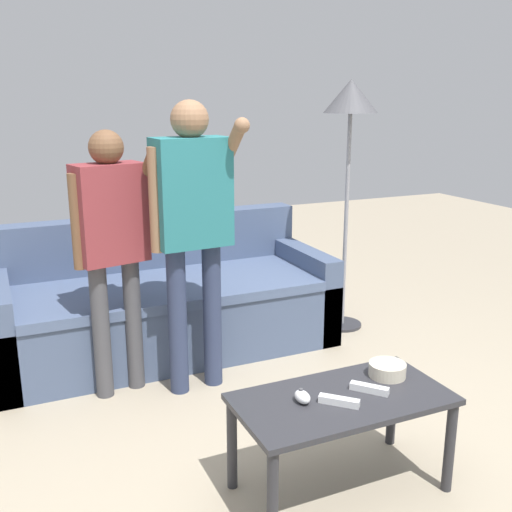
{
  "coord_description": "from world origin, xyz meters",
  "views": [
    {
      "loc": [
        -1.16,
        -2.1,
        1.62
      ],
      "look_at": [
        -0.06,
        0.35,
        0.9
      ],
      "focal_mm": 41.82,
      "sensor_mm": 36.0,
      "label": 1
    }
  ],
  "objects_px": {
    "coffee_table": "(342,410)",
    "game_remote_nunchuk": "(302,397)",
    "floor_lamp": "(350,113)",
    "player_left": "(112,233)",
    "game_remote_wand_near": "(339,401)",
    "couch": "(164,304)",
    "game_remote_wand_far": "(369,388)",
    "player_center": "(193,214)",
    "snack_bowl": "(387,370)"
  },
  "relations": [
    {
      "from": "floor_lamp",
      "to": "coffee_table",
      "type": "bearing_deg",
      "value": -122.6
    },
    {
      "from": "couch",
      "to": "floor_lamp",
      "type": "relative_size",
      "value": 1.23
    },
    {
      "from": "snack_bowl",
      "to": "game_remote_wand_near",
      "type": "height_order",
      "value": "snack_bowl"
    },
    {
      "from": "couch",
      "to": "snack_bowl",
      "type": "height_order",
      "value": "couch"
    },
    {
      "from": "game_remote_wand_near",
      "to": "player_left",
      "type": "bearing_deg",
      "value": 115.01
    },
    {
      "from": "game_remote_wand_near",
      "to": "snack_bowl",
      "type": "bearing_deg",
      "value": 21.53
    },
    {
      "from": "couch",
      "to": "game_remote_wand_near",
      "type": "distance_m",
      "value": 1.86
    },
    {
      "from": "coffee_table",
      "to": "floor_lamp",
      "type": "distance_m",
      "value": 2.22
    },
    {
      "from": "couch",
      "to": "player_center",
      "type": "bearing_deg",
      "value": -90.03
    },
    {
      "from": "snack_bowl",
      "to": "game_remote_wand_near",
      "type": "bearing_deg",
      "value": -158.47
    },
    {
      "from": "game_remote_wand_far",
      "to": "couch",
      "type": "bearing_deg",
      "value": 101.79
    },
    {
      "from": "game_remote_nunchuk",
      "to": "game_remote_wand_far",
      "type": "bearing_deg",
      "value": -7.17
    },
    {
      "from": "couch",
      "to": "coffee_table",
      "type": "xyz_separation_m",
      "value": [
        0.25,
        -1.79,
        0.08
      ]
    },
    {
      "from": "snack_bowl",
      "to": "floor_lamp",
      "type": "relative_size",
      "value": 0.09
    },
    {
      "from": "coffee_table",
      "to": "game_remote_nunchuk",
      "type": "height_order",
      "value": "game_remote_nunchuk"
    },
    {
      "from": "snack_bowl",
      "to": "floor_lamp",
      "type": "height_order",
      "value": "floor_lamp"
    },
    {
      "from": "game_remote_nunchuk",
      "to": "game_remote_wand_far",
      "type": "xyz_separation_m",
      "value": [
        0.3,
        -0.04,
        -0.01
      ]
    },
    {
      "from": "couch",
      "to": "game_remote_wand_far",
      "type": "height_order",
      "value": "couch"
    },
    {
      "from": "coffee_table",
      "to": "floor_lamp",
      "type": "xyz_separation_m",
      "value": [
        1.02,
        1.6,
        1.15
      ]
    },
    {
      "from": "snack_bowl",
      "to": "game_remote_nunchuk",
      "type": "distance_m",
      "value": 0.46
    },
    {
      "from": "game_remote_nunchuk",
      "to": "player_left",
      "type": "relative_size",
      "value": 0.06
    },
    {
      "from": "couch",
      "to": "game_remote_nunchuk",
      "type": "bearing_deg",
      "value": -87.43
    },
    {
      "from": "coffee_table",
      "to": "game_remote_wand_near",
      "type": "xyz_separation_m",
      "value": [
        -0.05,
        -0.05,
        0.08
      ]
    },
    {
      "from": "coffee_table",
      "to": "couch",
      "type": "bearing_deg",
      "value": 98.05
    },
    {
      "from": "game_remote_wand_near",
      "to": "coffee_table",
      "type": "bearing_deg",
      "value": 46.42
    },
    {
      "from": "coffee_table",
      "to": "game_remote_wand_far",
      "type": "bearing_deg",
      "value": -5.64
    },
    {
      "from": "couch",
      "to": "game_remote_nunchuk",
      "type": "xyz_separation_m",
      "value": [
        0.08,
        -1.76,
        0.17
      ]
    },
    {
      "from": "player_left",
      "to": "player_center",
      "type": "xyz_separation_m",
      "value": [
        0.41,
        -0.13,
        0.09
      ]
    },
    {
      "from": "game_remote_wand_far",
      "to": "game_remote_wand_near",
      "type": "bearing_deg",
      "value": -167.24
    },
    {
      "from": "player_center",
      "to": "floor_lamp",
      "type": "bearing_deg",
      "value": 20.24
    },
    {
      "from": "floor_lamp",
      "to": "player_left",
      "type": "distance_m",
      "value": 1.82
    },
    {
      "from": "snack_bowl",
      "to": "player_center",
      "type": "bearing_deg",
      "value": 116.83
    },
    {
      "from": "coffee_table",
      "to": "game_remote_nunchuk",
      "type": "bearing_deg",
      "value": 171.76
    },
    {
      "from": "snack_bowl",
      "to": "player_center",
      "type": "relative_size",
      "value": 0.1
    },
    {
      "from": "floor_lamp",
      "to": "game_remote_wand_far",
      "type": "height_order",
      "value": "floor_lamp"
    },
    {
      "from": "player_center",
      "to": "game_remote_wand_near",
      "type": "relative_size",
      "value": 11.35
    },
    {
      "from": "coffee_table",
      "to": "floor_lamp",
      "type": "bearing_deg",
      "value": 57.4
    },
    {
      "from": "game_remote_nunchuk",
      "to": "game_remote_wand_near",
      "type": "height_order",
      "value": "game_remote_nunchuk"
    },
    {
      "from": "coffee_table",
      "to": "game_remote_nunchuk",
      "type": "xyz_separation_m",
      "value": [
        -0.17,
        0.03,
        0.09
      ]
    },
    {
      "from": "game_remote_wand_far",
      "to": "floor_lamp",
      "type": "bearing_deg",
      "value": 60.82
    },
    {
      "from": "couch",
      "to": "player_left",
      "type": "bearing_deg",
      "value": -127.96
    },
    {
      "from": "player_left",
      "to": "game_remote_wand_far",
      "type": "bearing_deg",
      "value": -58.41
    },
    {
      "from": "game_remote_wand_near",
      "to": "game_remote_wand_far",
      "type": "height_order",
      "value": "same"
    },
    {
      "from": "couch",
      "to": "floor_lamp",
      "type": "xyz_separation_m",
      "value": [
        1.28,
        -0.19,
        1.23
      ]
    },
    {
      "from": "snack_bowl",
      "to": "player_center",
      "type": "distance_m",
      "value": 1.3
    },
    {
      "from": "floor_lamp",
      "to": "player_left",
      "type": "height_order",
      "value": "floor_lamp"
    },
    {
      "from": "player_left",
      "to": "player_center",
      "type": "relative_size",
      "value": 0.91
    },
    {
      "from": "snack_bowl",
      "to": "floor_lamp",
      "type": "distance_m",
      "value": 1.99
    },
    {
      "from": "game_remote_wand_near",
      "to": "floor_lamp",
      "type": "bearing_deg",
      "value": 57.01
    },
    {
      "from": "floor_lamp",
      "to": "player_left",
      "type": "relative_size",
      "value": 1.19
    }
  ]
}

